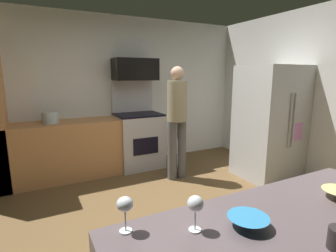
{
  "coord_description": "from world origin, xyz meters",
  "views": [
    {
      "loc": [
        -1.23,
        -2.25,
        1.62
      ],
      "look_at": [
        0.08,
        0.3,
        1.05
      ],
      "focal_mm": 27.97,
      "sensor_mm": 36.0,
      "label": 1
    }
  ],
  "objects_px": {
    "person_cook": "(177,117)",
    "wine_glass_far": "(125,206)",
    "microwave": "(135,69)",
    "wine_glass_mid": "(195,205)",
    "oven_range": "(139,138)",
    "refrigerator": "(270,122)",
    "stock_pot": "(50,117)",
    "mixing_bowl_small": "(248,222)"
  },
  "relations": [
    {
      "from": "refrigerator",
      "to": "person_cook",
      "type": "xyz_separation_m",
      "value": [
        -1.35,
        0.57,
        0.1
      ]
    },
    {
      "from": "refrigerator",
      "to": "mixing_bowl_small",
      "type": "xyz_separation_m",
      "value": [
        -2.4,
        -2.02,
        0.05
      ]
    },
    {
      "from": "refrigerator",
      "to": "person_cook",
      "type": "distance_m",
      "value": 1.46
    },
    {
      "from": "refrigerator",
      "to": "stock_pot",
      "type": "height_order",
      "value": "refrigerator"
    },
    {
      "from": "refrigerator",
      "to": "person_cook",
      "type": "bearing_deg",
      "value": 157.11
    },
    {
      "from": "microwave",
      "to": "wine_glass_mid",
      "type": "xyz_separation_m",
      "value": [
        -0.97,
        -3.38,
        -0.67
      ]
    },
    {
      "from": "oven_range",
      "to": "refrigerator",
      "type": "bearing_deg",
      "value": -39.12
    },
    {
      "from": "oven_range",
      "to": "microwave",
      "type": "xyz_separation_m",
      "value": [
        0.0,
        0.09,
        1.18
      ]
    },
    {
      "from": "microwave",
      "to": "wine_glass_mid",
      "type": "distance_m",
      "value": 3.58
    },
    {
      "from": "wine_glass_far",
      "to": "stock_pot",
      "type": "relative_size",
      "value": 0.72
    },
    {
      "from": "stock_pot",
      "to": "microwave",
      "type": "bearing_deg",
      "value": 3.28
    },
    {
      "from": "mixing_bowl_small",
      "to": "stock_pot",
      "type": "relative_size",
      "value": 0.83
    },
    {
      "from": "oven_range",
      "to": "refrigerator",
      "type": "relative_size",
      "value": 0.87
    },
    {
      "from": "microwave",
      "to": "wine_glass_far",
      "type": "distance_m",
      "value": 3.54
    },
    {
      "from": "microwave",
      "to": "wine_glass_far",
      "type": "bearing_deg",
      "value": -111.2
    },
    {
      "from": "oven_range",
      "to": "wine_glass_mid",
      "type": "distance_m",
      "value": 3.47
    },
    {
      "from": "oven_range",
      "to": "microwave",
      "type": "bearing_deg",
      "value": 90.0
    },
    {
      "from": "person_cook",
      "to": "wine_glass_far",
      "type": "height_order",
      "value": "person_cook"
    },
    {
      "from": "wine_glass_mid",
      "to": "wine_glass_far",
      "type": "height_order",
      "value": "wine_glass_mid"
    },
    {
      "from": "microwave",
      "to": "wine_glass_mid",
      "type": "height_order",
      "value": "microwave"
    },
    {
      "from": "stock_pot",
      "to": "wine_glass_far",
      "type": "bearing_deg",
      "value": -87.48
    },
    {
      "from": "mixing_bowl_small",
      "to": "person_cook",
      "type": "bearing_deg",
      "value": 67.84
    },
    {
      "from": "mixing_bowl_small",
      "to": "wine_glass_far",
      "type": "bearing_deg",
      "value": 156.73
    },
    {
      "from": "microwave",
      "to": "refrigerator",
      "type": "relative_size",
      "value": 0.42
    },
    {
      "from": "oven_range",
      "to": "refrigerator",
      "type": "xyz_separation_m",
      "value": [
        1.68,
        -1.36,
        0.36
      ]
    },
    {
      "from": "person_cook",
      "to": "wine_glass_mid",
      "type": "height_order",
      "value": "person_cook"
    },
    {
      "from": "microwave",
      "to": "mixing_bowl_small",
      "type": "height_order",
      "value": "microwave"
    },
    {
      "from": "microwave",
      "to": "refrigerator",
      "type": "height_order",
      "value": "microwave"
    },
    {
      "from": "wine_glass_mid",
      "to": "wine_glass_far",
      "type": "distance_m",
      "value": 0.32
    },
    {
      "from": "mixing_bowl_small",
      "to": "wine_glass_far",
      "type": "relative_size",
      "value": 1.15
    },
    {
      "from": "wine_glass_mid",
      "to": "stock_pot",
      "type": "xyz_separation_m",
      "value": [
        -0.43,
        3.3,
        -0.04
      ]
    },
    {
      "from": "person_cook",
      "to": "mixing_bowl_small",
      "type": "relative_size",
      "value": 8.69
    },
    {
      "from": "wine_glass_mid",
      "to": "stock_pot",
      "type": "distance_m",
      "value": 3.33
    },
    {
      "from": "person_cook",
      "to": "microwave",
      "type": "bearing_deg",
      "value": 110.62
    },
    {
      "from": "person_cook",
      "to": "stock_pot",
      "type": "xyz_separation_m",
      "value": [
        -1.73,
        0.8,
        0.01
      ]
    },
    {
      "from": "mixing_bowl_small",
      "to": "wine_glass_far",
      "type": "height_order",
      "value": "wine_glass_far"
    },
    {
      "from": "microwave",
      "to": "stock_pot",
      "type": "distance_m",
      "value": 1.57
    },
    {
      "from": "refrigerator",
      "to": "wine_glass_mid",
      "type": "xyz_separation_m",
      "value": [
        -2.64,
        -1.93,
        0.15
      ]
    },
    {
      "from": "refrigerator",
      "to": "wine_glass_mid",
      "type": "distance_m",
      "value": 3.28
    },
    {
      "from": "oven_range",
      "to": "wine_glass_mid",
      "type": "relative_size",
      "value": 8.69
    },
    {
      "from": "mixing_bowl_small",
      "to": "stock_pot",
      "type": "bearing_deg",
      "value": 101.23
    },
    {
      "from": "microwave",
      "to": "oven_range",
      "type": "bearing_deg",
      "value": -90.0
    }
  ]
}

